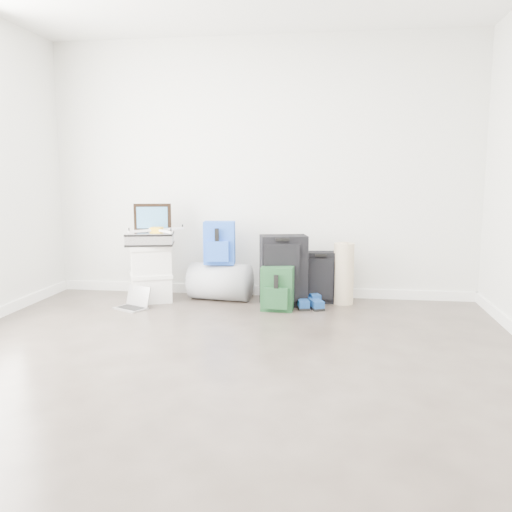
# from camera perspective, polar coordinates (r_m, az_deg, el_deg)

# --- Properties ---
(ground) EXTENTS (5.00, 5.00, 0.00)m
(ground) POSITION_cam_1_polar(r_m,az_deg,el_deg) (3.54, -4.94, -12.98)
(ground) COLOR #332B25
(ground) RESTS_ON ground
(room_envelope) EXTENTS (4.52, 5.02, 2.71)m
(room_envelope) POSITION_cam_1_polar(r_m,az_deg,el_deg) (3.33, -5.27, 15.85)
(room_envelope) COLOR silver
(room_envelope) RESTS_ON ground
(boxes_stack) EXTENTS (0.51, 0.47, 0.58)m
(boxes_stack) POSITION_cam_1_polar(r_m,az_deg,el_deg) (5.65, -11.00, -1.79)
(boxes_stack) COLOR silver
(boxes_stack) RESTS_ON ground
(briefcase) EXTENTS (0.53, 0.44, 0.13)m
(briefcase) POSITION_cam_1_polar(r_m,az_deg,el_deg) (5.60, -11.10, 1.79)
(briefcase) COLOR #B2B2B7
(briefcase) RESTS_ON boxes_stack
(painting) EXTENTS (0.38, 0.11, 0.28)m
(painting) POSITION_cam_1_polar(r_m,az_deg,el_deg) (5.67, -10.84, 4.00)
(painting) COLOR black
(painting) RESTS_ON briefcase
(drone) EXTENTS (0.46, 0.46, 0.06)m
(drone) POSITION_cam_1_polar(r_m,az_deg,el_deg) (5.54, -10.41, 2.72)
(drone) COLOR gold
(drone) RESTS_ON briefcase
(duffel_bag) EXTENTS (0.67, 0.47, 0.38)m
(duffel_bag) POSITION_cam_1_polar(r_m,az_deg,el_deg) (5.65, -3.78, -2.71)
(duffel_bag) COLOR #919399
(duffel_bag) RESTS_ON ground
(blue_backpack) EXTENTS (0.33, 0.26, 0.44)m
(blue_backpack) POSITION_cam_1_polar(r_m,az_deg,el_deg) (5.55, -3.89, 1.31)
(blue_backpack) COLOR blue
(blue_backpack) RESTS_ON duffel_bag
(large_suitcase) EXTENTS (0.50, 0.38, 0.70)m
(large_suitcase) POSITION_cam_1_polar(r_m,az_deg,el_deg) (5.38, 2.89, -1.55)
(large_suitcase) COLOR black
(large_suitcase) RESTS_ON ground
(green_backpack) EXTENTS (0.31, 0.23, 0.42)m
(green_backpack) POSITION_cam_1_polar(r_m,az_deg,el_deg) (5.19, 2.25, -3.56)
(green_backpack) COLOR #133618
(green_backpack) RESTS_ON ground
(carry_on) EXTENTS (0.35, 0.25, 0.52)m
(carry_on) POSITION_cam_1_polar(r_m,az_deg,el_deg) (5.55, 6.83, -2.24)
(carry_on) COLOR black
(carry_on) RESTS_ON ground
(shoes) EXTENTS (0.30, 0.29, 0.09)m
(shoes) POSITION_cam_1_polar(r_m,az_deg,el_deg) (5.34, 5.56, -5.01)
(shoes) COLOR black
(shoes) RESTS_ON ground
(rolled_rug) EXTENTS (0.20, 0.20, 0.62)m
(rolled_rug) POSITION_cam_1_polar(r_m,az_deg,el_deg) (5.51, 9.21, -1.84)
(rolled_rug) COLOR #BEB086
(rolled_rug) RESTS_ON ground
(laptop) EXTENTS (0.36, 0.33, 0.21)m
(laptop) POSITION_cam_1_polar(r_m,az_deg,el_deg) (5.44, -12.73, -4.86)
(laptop) COLOR silver
(laptop) RESTS_ON ground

